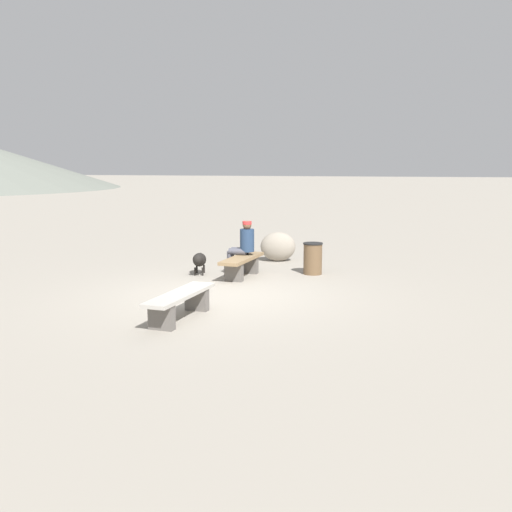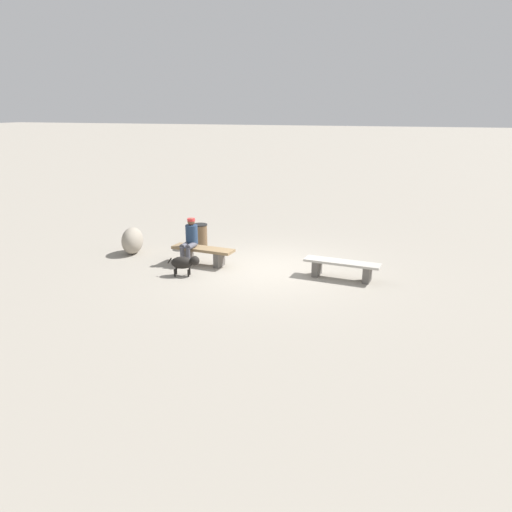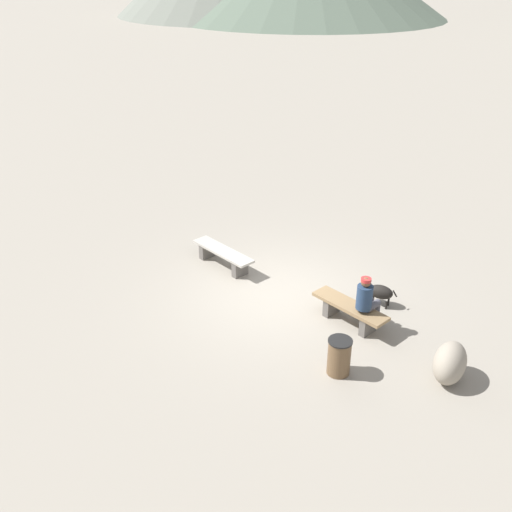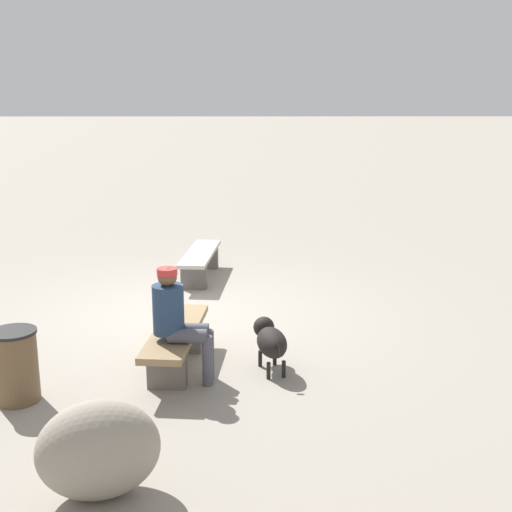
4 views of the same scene
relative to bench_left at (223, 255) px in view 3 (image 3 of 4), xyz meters
The scene contains 7 objects.
ground 1.94m from the bench_left, ahead, with size 210.00×210.00×0.06m, color gray.
bench_left is the anchor object (origin of this frame).
bench_right 3.73m from the bench_left, ahead, with size 1.76×0.61×0.46m.
seated_person 4.09m from the bench_left, ahead, with size 0.34×0.62×1.24m.
dog 3.91m from the bench_left, 15.15° to the left, with size 0.80×0.43×0.52m.
trash_bin 4.74m from the bench_left, 18.35° to the right, with size 0.45×0.45×0.73m.
boulder 6.11m from the bench_left, ahead, with size 0.57×0.91×0.77m, color gray.
Camera 3 is at (7.20, -8.72, 6.98)m, focal length 40.85 mm.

